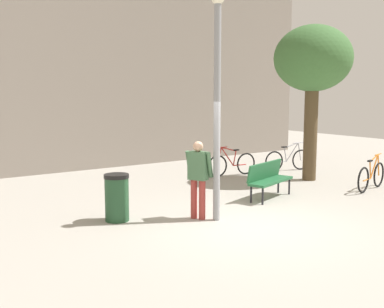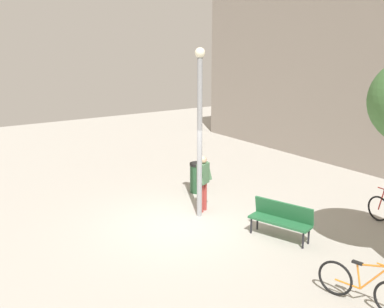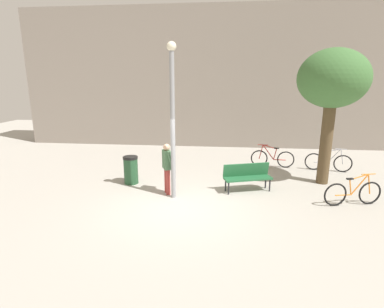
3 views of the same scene
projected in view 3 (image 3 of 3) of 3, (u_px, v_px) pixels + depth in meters
name	position (u px, v px, depth m)	size (l,w,h in m)	color
ground_plane	(178.00, 207.00, 8.86)	(36.00, 36.00, 0.00)	#A8A399
building_facade	(202.00, 79.00, 16.94)	(19.80, 2.00, 7.42)	gray
lamppost	(172.00, 113.00, 8.93)	(0.28, 0.28, 4.70)	gray
person_by_lamppost	(167.00, 165.00, 9.66)	(0.46, 0.63, 1.67)	#9E3833
park_bench	(247.00, 175.00, 10.04)	(1.67, 0.93, 0.92)	#236038
plaza_tree	(333.00, 81.00, 10.05)	(2.32, 2.32, 4.68)	brown
bicycle_orange	(353.00, 193.00, 8.88)	(1.77, 0.46, 0.97)	black
bicycle_red	(272.00, 158.00, 12.81)	(1.81, 0.24, 0.97)	black
bicycle_silver	(328.00, 162.00, 12.24)	(1.79, 0.40, 0.97)	black
trash_bin	(131.00, 170.00, 10.75)	(0.53, 0.53, 1.00)	#234C2D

